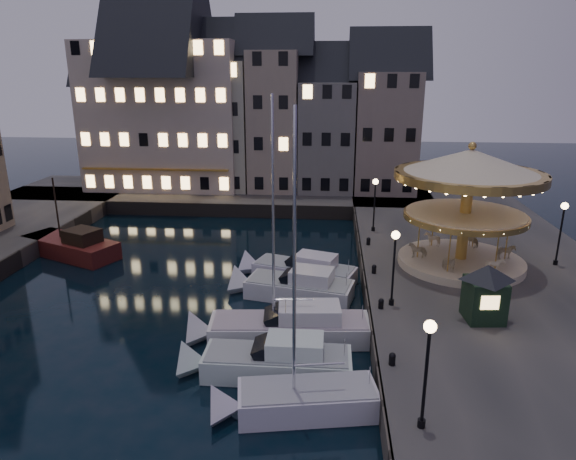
# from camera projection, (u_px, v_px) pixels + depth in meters

# --- Properties ---
(ground) EXTENTS (160.00, 160.00, 0.00)m
(ground) POSITION_uv_depth(u_px,v_px,m) (257.00, 330.00, 27.70)
(ground) COLOR black
(ground) RESTS_ON ground
(quay_east) EXTENTS (16.00, 56.00, 1.30)m
(quay_east) POSITION_uv_depth(u_px,v_px,m) (492.00, 284.00, 32.08)
(quay_east) COLOR #474442
(quay_east) RESTS_ON ground
(quay_north) EXTENTS (44.00, 12.00, 1.30)m
(quay_north) POSITION_uv_depth(u_px,v_px,m) (220.00, 196.00, 54.82)
(quay_north) COLOR #474442
(quay_north) RESTS_ON ground
(quaywall_e) EXTENTS (0.15, 44.00, 1.30)m
(quaywall_e) POSITION_uv_depth(u_px,v_px,m) (363.00, 279.00, 32.73)
(quaywall_e) COLOR #47423A
(quaywall_e) RESTS_ON ground
(quaywall_n) EXTENTS (48.00, 0.15, 1.30)m
(quaywall_n) POSITION_uv_depth(u_px,v_px,m) (228.00, 210.00, 48.94)
(quaywall_n) COLOR #47423A
(quaywall_n) RESTS_ON ground
(streetlamp_a) EXTENTS (0.44, 0.44, 4.17)m
(streetlamp_a) POSITION_uv_depth(u_px,v_px,m) (427.00, 359.00, 17.36)
(streetlamp_a) COLOR black
(streetlamp_a) RESTS_ON quay_east
(streetlamp_b) EXTENTS (0.44, 0.44, 4.17)m
(streetlamp_b) POSITION_uv_depth(u_px,v_px,m) (394.00, 257.00, 26.88)
(streetlamp_b) COLOR black
(streetlamp_b) RESTS_ON quay_east
(streetlamp_c) EXTENTS (0.44, 0.44, 4.17)m
(streetlamp_c) POSITION_uv_depth(u_px,v_px,m) (375.00, 197.00, 39.73)
(streetlamp_c) COLOR black
(streetlamp_c) RESTS_ON quay_east
(streetlamp_d) EXTENTS (0.44, 0.44, 4.17)m
(streetlamp_d) POSITION_uv_depth(u_px,v_px,m) (562.00, 225.00, 32.62)
(streetlamp_d) COLOR black
(streetlamp_d) RESTS_ON quay_east
(bollard_a) EXTENTS (0.30, 0.30, 0.57)m
(bollard_a) POSITION_uv_depth(u_px,v_px,m) (392.00, 358.00, 21.93)
(bollard_a) COLOR black
(bollard_a) RESTS_ON quay_east
(bollard_b) EXTENTS (0.30, 0.30, 0.57)m
(bollard_b) POSITION_uv_depth(u_px,v_px,m) (381.00, 303.00, 27.17)
(bollard_b) COLOR black
(bollard_b) RESTS_ON quay_east
(bollard_c) EXTENTS (0.30, 0.30, 0.57)m
(bollard_c) POSITION_uv_depth(u_px,v_px,m) (374.00, 269.00, 31.93)
(bollard_c) COLOR black
(bollard_c) RESTS_ON quay_east
(bollard_d) EXTENTS (0.30, 0.30, 0.57)m
(bollard_d) POSITION_uv_depth(u_px,v_px,m) (368.00, 241.00, 37.16)
(bollard_d) COLOR black
(bollard_d) RESTS_ON quay_east
(townhouse_na) EXTENTS (5.50, 8.00, 12.80)m
(townhouse_na) POSITION_uv_depth(u_px,v_px,m) (117.00, 125.00, 55.56)
(townhouse_na) COLOR slate
(townhouse_na) RESTS_ON quay_north
(townhouse_nb) EXTENTS (6.16, 8.00, 13.80)m
(townhouse_nb) POSITION_uv_depth(u_px,v_px,m) (166.00, 121.00, 54.96)
(townhouse_nb) COLOR tan
(townhouse_nb) RESTS_ON quay_north
(townhouse_nc) EXTENTS (6.82, 8.00, 14.80)m
(townhouse_nc) POSITION_uv_depth(u_px,v_px,m) (221.00, 117.00, 54.32)
(townhouse_nc) COLOR #A8A78F
(townhouse_nc) RESTS_ON quay_north
(townhouse_nd) EXTENTS (5.50, 8.00, 15.80)m
(townhouse_nd) POSITION_uv_depth(u_px,v_px,m) (275.00, 112.00, 53.70)
(townhouse_nd) COLOR gray
(townhouse_nd) RESTS_ON quay_north
(townhouse_ne) EXTENTS (6.16, 8.00, 12.80)m
(townhouse_ne) POSITION_uv_depth(u_px,v_px,m) (327.00, 127.00, 53.70)
(townhouse_ne) COLOR slate
(townhouse_ne) RESTS_ON quay_north
(townhouse_nf) EXTENTS (6.82, 8.00, 13.80)m
(townhouse_nf) POSITION_uv_depth(u_px,v_px,m) (386.00, 123.00, 53.05)
(townhouse_nf) COLOR gray
(townhouse_nf) RESTS_ON quay_north
(hotel_corner) EXTENTS (17.60, 9.00, 16.80)m
(hotel_corner) POSITION_uv_depth(u_px,v_px,m) (165.00, 107.00, 54.51)
(hotel_corner) COLOR beige
(hotel_corner) RESTS_ON quay_north
(motorboat_a) EXTENTS (6.77, 3.21, 11.15)m
(motorboat_a) POSITION_uv_depth(u_px,v_px,m) (294.00, 401.00, 20.81)
(motorboat_a) COLOR silver
(motorboat_a) RESTS_ON ground
(motorboat_b) EXTENTS (7.77, 2.26, 2.15)m
(motorboat_b) POSITION_uv_depth(u_px,v_px,m) (268.00, 362.00, 23.41)
(motorboat_b) COLOR silver
(motorboat_b) RESTS_ON ground
(motorboat_c) EXTENTS (9.38, 3.19, 12.41)m
(motorboat_c) POSITION_uv_depth(u_px,v_px,m) (282.00, 328.00, 26.49)
(motorboat_c) COLOR silver
(motorboat_c) RESTS_ON ground
(motorboat_d) EXTENTS (7.59, 3.91, 2.15)m
(motorboat_d) POSITION_uv_depth(u_px,v_px,m) (293.00, 287.00, 31.53)
(motorboat_d) COLOR silver
(motorboat_d) RESTS_ON ground
(motorboat_e) EXTENTS (7.76, 4.45, 2.15)m
(motorboat_e) POSITION_uv_depth(u_px,v_px,m) (299.00, 271.00, 34.13)
(motorboat_e) COLOR silver
(motorboat_e) RESTS_ON ground
(red_fishing_boat) EXTENTS (8.34, 5.76, 6.07)m
(red_fishing_boat) POSITION_uv_depth(u_px,v_px,m) (72.00, 247.00, 38.61)
(red_fishing_boat) COLOR #571A17
(red_fishing_boat) RESTS_ON ground
(carousel) EXTENTS (9.12, 9.12, 7.98)m
(carousel) POSITION_uv_depth(u_px,v_px,m) (468.00, 186.00, 31.78)
(carousel) COLOR beige
(carousel) RESTS_ON quay_east
(ticket_kiosk) EXTENTS (2.86, 2.86, 3.36)m
(ticket_kiosk) POSITION_uv_depth(u_px,v_px,m) (486.00, 283.00, 25.46)
(ticket_kiosk) COLOR black
(ticket_kiosk) RESTS_ON quay_east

